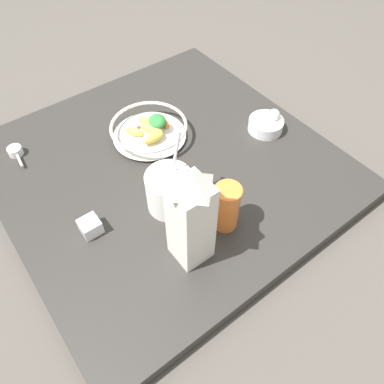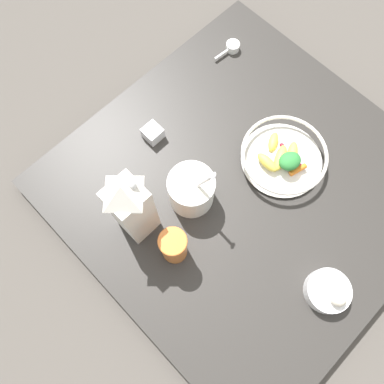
{
  "view_description": "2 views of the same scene",
  "coord_description": "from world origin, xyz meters",
  "views": [
    {
      "loc": [
        0.41,
        0.67,
        0.86
      ],
      "look_at": [
        0.03,
        0.17,
        0.1
      ],
      "focal_mm": 35.0,
      "sensor_mm": 36.0,
      "label": 1
    },
    {
      "loc": [
        -0.15,
        0.36,
        1.03
      ],
      "look_at": [
        0.07,
        0.15,
        0.13
      ],
      "focal_mm": 35.0,
      "sensor_mm": 36.0,
      "label": 2
    }
  ],
  "objects": [
    {
      "name": "countertop",
      "position": [
        0.0,
        0.0,
        0.02
      ],
      "size": [
        0.93,
        0.93,
        0.05
      ],
      "color": "#2D2B28",
      "rests_on": "ground_plane"
    },
    {
      "name": "measuring_scoop",
      "position": [
        0.34,
        -0.3,
        0.06
      ],
      "size": [
        0.04,
        0.1,
        0.03
      ],
      "color": "white",
      "rests_on": "countertop"
    },
    {
      "name": "drinking_cup",
      "position": [
        0.0,
        0.27,
        0.12
      ],
      "size": [
        0.07,
        0.07,
        0.14
      ],
      "color": "orange",
      "rests_on": "countertop"
    },
    {
      "name": "fruit_bowl",
      "position": [
        -0.03,
        -0.12,
        0.08
      ],
      "size": [
        0.24,
        0.24,
        0.08
      ],
      "color": "silver",
      "rests_on": "countertop"
    },
    {
      "name": "spice_jar",
      "position": [
        0.29,
        0.09,
        0.07
      ],
      "size": [
        0.05,
        0.05,
        0.04
      ],
      "color": "silver",
      "rests_on": "countertop"
    },
    {
      "name": "ground_plane",
      "position": [
        0.0,
        0.0,
        0.0
      ],
      "size": [
        6.0,
        6.0,
        0.0
      ],
      "primitive_type": "plane",
      "color": "#4C4742"
    },
    {
      "name": "milk_carton",
      "position": [
        0.12,
        0.29,
        0.2
      ],
      "size": [
        0.08,
        0.08,
        0.29
      ],
      "color": "silver",
      "rests_on": "countertop"
    },
    {
      "name": "yogurt_tub",
      "position": [
        0.08,
        0.14,
        0.11
      ],
      "size": [
        0.12,
        0.12,
        0.23
      ],
      "color": "white",
      "rests_on": "countertop"
    },
    {
      "name": "garlic_bowl",
      "position": [
        -0.35,
        0.07,
        0.07
      ],
      "size": [
        0.11,
        0.11,
        0.07
      ],
      "color": "white",
      "rests_on": "countertop"
    }
  ]
}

